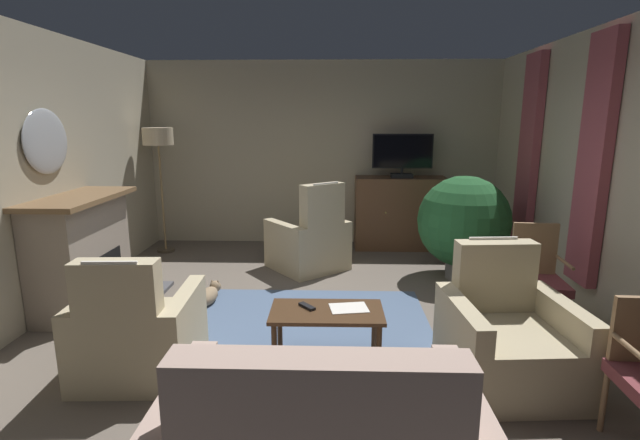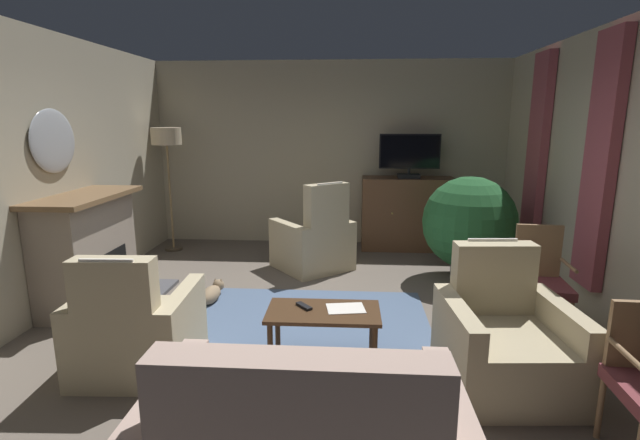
{
  "view_description": "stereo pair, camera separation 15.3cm",
  "coord_description": "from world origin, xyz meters",
  "px_view_note": "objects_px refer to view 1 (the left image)",
  "views": [
    {
      "loc": [
        0.19,
        -3.97,
        1.94
      ],
      "look_at": [
        0.05,
        0.25,
        1.02
      ],
      "focal_mm": 26.21,
      "sensor_mm": 36.0,
      "label": 1
    },
    {
      "loc": [
        0.34,
        -3.97,
        1.94
      ],
      "look_at": [
        0.05,
        0.25,
        1.02
      ],
      "focal_mm": 26.21,
      "sensor_mm": 36.0,
      "label": 2
    }
  ],
  "objects_px": {
    "armchair_beside_cabinet": "(310,243)",
    "armchair_near_window": "(507,340)",
    "wall_mirror_oval": "(46,142)",
    "coffee_table": "(327,317)",
    "folded_newspaper": "(349,308)",
    "potted_plant_leafy_by_curtain": "(464,222)",
    "cat": "(209,295)",
    "tv_cabinet": "(400,214)",
    "television": "(402,154)",
    "fireplace": "(84,255)",
    "side_chair_tucked_against_wall": "(537,275)",
    "tv_remote": "(307,306)",
    "floor_lamp": "(158,145)",
    "armchair_angled_to_table": "(138,334)"
  },
  "relations": [
    {
      "from": "armchair_beside_cabinet",
      "to": "armchair_near_window",
      "type": "height_order",
      "value": "armchair_beside_cabinet"
    },
    {
      "from": "wall_mirror_oval",
      "to": "armchair_near_window",
      "type": "xyz_separation_m",
      "value": [
        4.13,
        -1.29,
        -1.4
      ]
    },
    {
      "from": "coffee_table",
      "to": "folded_newspaper",
      "type": "distance_m",
      "value": 0.19
    },
    {
      "from": "potted_plant_leafy_by_curtain",
      "to": "cat",
      "type": "distance_m",
      "value": 3.12
    },
    {
      "from": "wall_mirror_oval",
      "to": "tv_cabinet",
      "type": "xyz_separation_m",
      "value": [
        3.83,
        2.45,
        -1.2
      ]
    },
    {
      "from": "armchair_beside_cabinet",
      "to": "potted_plant_leafy_by_curtain",
      "type": "bearing_deg",
      "value": -8.62
    },
    {
      "from": "television",
      "to": "armchair_beside_cabinet",
      "type": "height_order",
      "value": "television"
    },
    {
      "from": "coffee_table",
      "to": "armchair_beside_cabinet",
      "type": "xyz_separation_m",
      "value": [
        -0.26,
        2.4,
        -0.03
      ]
    },
    {
      "from": "fireplace",
      "to": "tv_cabinet",
      "type": "bearing_deg",
      "value": 34.35
    },
    {
      "from": "armchair_near_window",
      "to": "side_chair_tucked_against_wall",
      "type": "height_order",
      "value": "armchair_near_window"
    },
    {
      "from": "coffee_table",
      "to": "armchair_near_window",
      "type": "distance_m",
      "value": 1.37
    },
    {
      "from": "tv_remote",
      "to": "side_chair_tucked_against_wall",
      "type": "distance_m",
      "value": 2.21
    },
    {
      "from": "folded_newspaper",
      "to": "side_chair_tucked_against_wall",
      "type": "xyz_separation_m",
      "value": [
        1.77,
        0.66,
        0.07
      ]
    },
    {
      "from": "coffee_table",
      "to": "side_chair_tucked_against_wall",
      "type": "distance_m",
      "value": 2.08
    },
    {
      "from": "folded_newspaper",
      "to": "floor_lamp",
      "type": "relative_size",
      "value": 0.16
    },
    {
      "from": "coffee_table",
      "to": "floor_lamp",
      "type": "relative_size",
      "value": 0.5
    },
    {
      "from": "armchair_beside_cabinet",
      "to": "potted_plant_leafy_by_curtain",
      "type": "height_order",
      "value": "potted_plant_leafy_by_curtain"
    },
    {
      "from": "tv_cabinet",
      "to": "armchair_beside_cabinet",
      "type": "xyz_separation_m",
      "value": [
        -1.31,
        -1.1,
        -0.16
      ]
    },
    {
      "from": "folded_newspaper",
      "to": "armchair_beside_cabinet",
      "type": "xyz_separation_m",
      "value": [
        -0.44,
        2.36,
        -0.09
      ]
    },
    {
      "from": "armchair_angled_to_table",
      "to": "floor_lamp",
      "type": "bearing_deg",
      "value": 106.73
    },
    {
      "from": "wall_mirror_oval",
      "to": "armchair_angled_to_table",
      "type": "xyz_separation_m",
      "value": [
        1.33,
        -1.27,
        -1.4
      ]
    },
    {
      "from": "tv_remote",
      "to": "cat",
      "type": "xyz_separation_m",
      "value": [
        -1.13,
        1.16,
        -0.37
      ]
    },
    {
      "from": "wall_mirror_oval",
      "to": "side_chair_tucked_against_wall",
      "type": "xyz_separation_m",
      "value": [
        4.73,
        -0.35,
        -1.21
      ]
    },
    {
      "from": "wall_mirror_oval",
      "to": "armchair_near_window",
      "type": "relative_size",
      "value": 0.71
    },
    {
      "from": "cat",
      "to": "armchair_beside_cabinet",
      "type": "bearing_deg",
      "value": 49.35
    },
    {
      "from": "potted_plant_leafy_by_curtain",
      "to": "cat",
      "type": "xyz_separation_m",
      "value": [
        -2.92,
        -0.91,
        -0.62
      ]
    },
    {
      "from": "folded_newspaper",
      "to": "wall_mirror_oval",
      "type": "bearing_deg",
      "value": 151.69
    },
    {
      "from": "coffee_table",
      "to": "floor_lamp",
      "type": "xyz_separation_m",
      "value": [
        -2.47,
        3.18,
        1.19
      ]
    },
    {
      "from": "armchair_near_window",
      "to": "potted_plant_leafy_by_curtain",
      "type": "xyz_separation_m",
      "value": [
        0.28,
        2.35,
        0.38
      ]
    },
    {
      "from": "folded_newspaper",
      "to": "potted_plant_leafy_by_curtain",
      "type": "distance_m",
      "value": 2.54
    },
    {
      "from": "fireplace",
      "to": "armchair_near_window",
      "type": "height_order",
      "value": "fireplace"
    },
    {
      "from": "wall_mirror_oval",
      "to": "coffee_table",
      "type": "distance_m",
      "value": 3.26
    },
    {
      "from": "coffee_table",
      "to": "tv_remote",
      "type": "bearing_deg",
      "value": 163.85
    },
    {
      "from": "tv_remote",
      "to": "potted_plant_leafy_by_curtain",
      "type": "xyz_separation_m",
      "value": [
        1.79,
        2.07,
        0.25
      ]
    },
    {
      "from": "wall_mirror_oval",
      "to": "armchair_beside_cabinet",
      "type": "xyz_separation_m",
      "value": [
        2.52,
        1.34,
        -1.36
      ]
    },
    {
      "from": "fireplace",
      "to": "tv_remote",
      "type": "distance_m",
      "value": 2.58
    },
    {
      "from": "armchair_beside_cabinet",
      "to": "potted_plant_leafy_by_curtain",
      "type": "xyz_separation_m",
      "value": [
        1.89,
        -0.29,
        0.35
      ]
    },
    {
      "from": "television",
      "to": "cat",
      "type": "xyz_separation_m",
      "value": [
        -2.34,
        -2.25,
        -1.34
      ]
    },
    {
      "from": "tv_cabinet",
      "to": "coffee_table",
      "type": "distance_m",
      "value": 3.66
    },
    {
      "from": "armchair_near_window",
      "to": "floor_lamp",
      "type": "relative_size",
      "value": 0.56
    },
    {
      "from": "wall_mirror_oval",
      "to": "armchair_beside_cabinet",
      "type": "distance_m",
      "value": 3.16
    },
    {
      "from": "cat",
      "to": "coffee_table",
      "type": "bearing_deg",
      "value": -43.12
    },
    {
      "from": "armchair_near_window",
      "to": "side_chair_tucked_against_wall",
      "type": "relative_size",
      "value": 1.04
    },
    {
      "from": "side_chair_tucked_against_wall",
      "to": "floor_lamp",
      "type": "distance_m",
      "value": 5.17
    },
    {
      "from": "folded_newspaper",
      "to": "side_chair_tucked_against_wall",
      "type": "distance_m",
      "value": 1.89
    },
    {
      "from": "fireplace",
      "to": "armchair_beside_cabinet",
      "type": "xyz_separation_m",
      "value": [
        2.27,
        1.34,
        -0.21
      ]
    },
    {
      "from": "armchair_beside_cabinet",
      "to": "cat",
      "type": "height_order",
      "value": "armchair_beside_cabinet"
    },
    {
      "from": "television",
      "to": "side_chair_tucked_against_wall",
      "type": "xyz_separation_m",
      "value": [
        0.9,
        -2.75,
        -0.91
      ]
    },
    {
      "from": "side_chair_tucked_against_wall",
      "to": "armchair_beside_cabinet",
      "type": "bearing_deg",
      "value": 142.5
    },
    {
      "from": "armchair_angled_to_table",
      "to": "armchair_beside_cabinet",
      "type": "xyz_separation_m",
      "value": [
        1.19,
        2.61,
        0.04
      ]
    }
  ]
}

